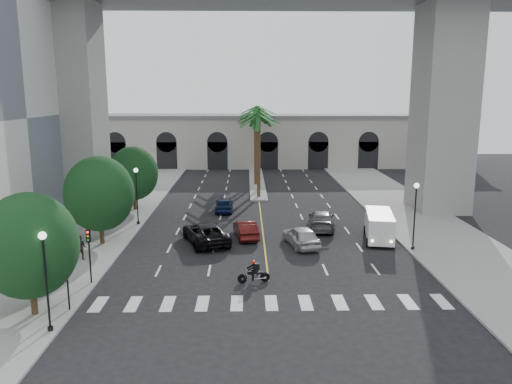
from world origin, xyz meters
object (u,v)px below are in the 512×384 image
Objects in this scene: lamp_post_left_near at (46,273)px; car_b at (246,229)px; car_d at (321,220)px; traffic_signal_near at (67,269)px; cargo_van at (379,225)px; car_e at (224,204)px; traffic_signal_far at (89,247)px; car_a at (301,236)px; pedestrian_b at (80,248)px; car_c at (206,233)px; motorcycle_rider at (255,272)px; lamp_post_left_far at (137,191)px; lamp_post_right at (415,210)px.

lamp_post_left_near is 1.18× the size of car_b.
traffic_signal_near is at bearing 52.97° from car_d.
lamp_post_left_near is 26.26m from cargo_van.
cargo_van is at bearing 37.10° from lamp_post_left_near.
traffic_signal_far is at bearing 68.82° from car_e.
car_a is 16.70m from pedestrian_b.
pedestrian_b reaches higher than car_c.
pedestrian_b is (-11.90, -5.88, 0.30)m from car_b.
car_e is at bearing 88.56° from motorcycle_rider.
lamp_post_left_far is 11.02m from car_b.
traffic_signal_near is 14.56m from car_c.
lamp_post_right is 8.92m from car_a.
motorcycle_rider is at bearing -14.01° from pedestrian_b.
car_e is (7.66, 26.40, -2.47)m from lamp_post_left_near.
car_e is 18.21m from pedestrian_b.
lamp_post_right is 0.93× the size of cargo_van.
pedestrian_b is at bearing 115.15° from traffic_signal_far.
car_d is (6.19, 12.86, 0.13)m from motorcycle_rider.
traffic_signal_far is at bearing 37.03° from car_b.
car_a is (14.23, 7.95, -1.69)m from traffic_signal_far.
car_b is (9.80, 10.35, -1.77)m from traffic_signal_far.
car_e is at bearing 62.72° from pedestrian_b.
car_c reaches higher than car_d.
lamp_post_left_near is 1.47× the size of traffic_signal_near.
traffic_signal_near and traffic_signal_far have the same top height.
traffic_signal_far is 0.76× the size of car_a.
car_b is 13.27m from pedestrian_b.
lamp_post_right is 1.47× the size of traffic_signal_far.
lamp_post_right is at bearing 138.13° from car_e.
traffic_signal_near is 0.59× the size of car_c.
pedestrian_b is (-24.80, -2.03, -2.17)m from lamp_post_right.
car_a is 13.68m from car_e.
lamp_post_left_far is at bearing 160.67° from lamp_post_right.
car_c is 3.42× the size of pedestrian_b.
car_a is 0.86× the size of car_d.
traffic_signal_far is 22.81m from cargo_van.
car_c is 1.39× the size of car_e.
lamp_post_right is at bearing -45.46° from cargo_van.
lamp_post_left_far is at bearing 90.00° from lamp_post_left_near.
traffic_signal_far is at bearing -145.64° from cargo_van.
car_c reaches higher than car_b.
lamp_post_left_near is 0.87× the size of car_c.
traffic_signal_near is 0.63× the size of cargo_van.
car_a is at bearing 16.82° from pedestrian_b.
lamp_post_left_near is at bearing -150.31° from lamp_post_right.
lamp_post_right is 14.05m from motorcycle_rider.
motorcycle_rider is 0.46× the size of car_b.
car_b is (9.90, 16.85, -2.48)m from lamp_post_left_near.
lamp_post_left_near is 16.94m from car_c.
car_e is 0.77× the size of cargo_van.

